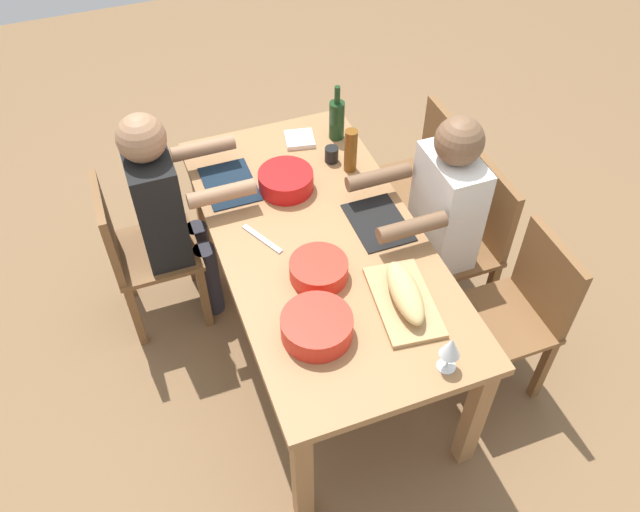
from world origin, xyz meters
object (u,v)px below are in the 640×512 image
at_px(chair_near_right, 422,177).
at_px(serving_bowl_pasta, 319,269).
at_px(beer_bottle, 351,151).
at_px(diner_far_right, 167,206).
at_px(serving_bowl_salad, 286,180).
at_px(chair_near_left, 519,309).
at_px(diner_near_center, 438,214).
at_px(dining_table, 320,253).
at_px(serving_bowl_greens, 317,325).
at_px(cutting_board, 404,302).
at_px(bread_loaf, 405,293).
at_px(wine_glass, 451,348).
at_px(chair_far_right, 137,249).
at_px(wine_bottle, 337,119).
at_px(chair_near_center, 466,237).
at_px(cup_near_right, 332,155).
at_px(napkin_stack, 300,139).

bearing_deg(chair_near_right, serving_bowl_pasta, 129.01).
bearing_deg(beer_bottle, diner_far_right, 83.97).
height_order(serving_bowl_pasta, serving_bowl_salad, serving_bowl_salad).
height_order(chair_near_left, diner_near_center, diner_near_center).
height_order(dining_table, serving_bowl_greens, serving_bowl_greens).
distance_m(serving_bowl_greens, cutting_board, 0.37).
xyz_separation_m(serving_bowl_salad, bread_loaf, (-0.81, -0.22, 0.01)).
relative_size(cutting_board, bread_loaf, 1.25).
bearing_deg(chair_near_right, wine_glass, 156.01).
xyz_separation_m(chair_far_right, wine_bottle, (0.17, -1.08, 0.37)).
distance_m(serving_bowl_greens, wine_bottle, 1.22).
xyz_separation_m(dining_table, chair_near_center, (0.00, -0.75, -0.17)).
bearing_deg(serving_bowl_greens, cutting_board, -86.79).
xyz_separation_m(chair_near_center, bread_loaf, (-0.45, 0.57, 0.32)).
distance_m(diner_far_right, serving_bowl_pasta, 0.84).
distance_m(wine_bottle, cup_near_right, 0.20).
distance_m(bread_loaf, wine_bottle, 1.10).
bearing_deg(serving_bowl_salad, napkin_stack, -29.07).
relative_size(serving_bowl_salad, wine_bottle, 0.87).
distance_m(diner_near_center, wine_glass, 0.87).
bearing_deg(wine_bottle, chair_near_right, -111.28).
xyz_separation_m(chair_near_right, bread_loaf, (-0.92, 0.57, 0.32)).
relative_size(serving_bowl_salad, cup_near_right, 3.32).
bearing_deg(chair_near_right, bread_loaf, 148.28).
height_order(chair_far_right, cup_near_right, chair_far_right).
bearing_deg(chair_far_right, cup_near_right, -90.13).
relative_size(diner_near_center, wine_bottle, 4.14).
distance_m(chair_far_right, cup_near_right, 1.03).
bearing_deg(wine_bottle, cutting_board, 172.48).
distance_m(dining_table, wine_bottle, 0.75).
xyz_separation_m(chair_far_right, serving_bowl_greens, (-0.94, -0.57, 0.31)).
relative_size(chair_far_right, diner_far_right, 0.71).
bearing_deg(diner_near_center, serving_bowl_pasta, 107.10).
height_order(chair_near_right, beer_bottle, beer_bottle).
height_order(chair_near_right, serving_bowl_salad, chair_near_right).
height_order(diner_near_center, wine_glass, diner_near_center).
distance_m(chair_near_right, napkin_stack, 0.70).
xyz_separation_m(dining_table, beer_bottle, (0.38, -0.29, 0.20)).
xyz_separation_m(serving_bowl_pasta, wine_bottle, (0.84, -0.41, 0.06)).
xyz_separation_m(chair_near_center, serving_bowl_greens, (-0.47, 0.94, 0.31)).
xyz_separation_m(cutting_board, bread_loaf, (0.00, 0.00, 0.06)).
height_order(chair_far_right, serving_bowl_greens, chair_far_right).
bearing_deg(bread_loaf, cutting_board, 0.00).
distance_m(beer_bottle, napkin_stack, 0.34).
relative_size(wine_bottle, cup_near_right, 3.81).
relative_size(diner_far_right, serving_bowl_greens, 4.42).
distance_m(wine_glass, cup_near_right, 1.24).
xyz_separation_m(chair_near_right, wine_glass, (-1.24, 0.55, 0.37)).
distance_m(dining_table, serving_bowl_pasta, 0.25).
height_order(chair_near_center, diner_near_center, diner_near_center).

